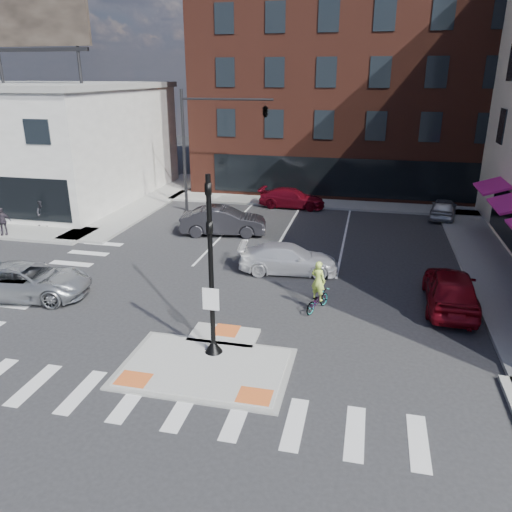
% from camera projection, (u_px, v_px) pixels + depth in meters
% --- Properties ---
extents(ground, '(120.00, 120.00, 0.00)m').
position_uv_depth(ground, '(210.00, 361.00, 16.40)').
color(ground, '#28282B').
rests_on(ground, ground).
extents(refuge_island, '(5.40, 4.65, 0.13)m').
position_uv_depth(refuge_island, '(208.00, 364.00, 16.15)').
color(refuge_island, gray).
rests_on(refuge_island, ground).
extents(sidewalk_nw, '(23.50, 20.50, 0.15)m').
position_uv_depth(sidewalk_nw, '(44.00, 212.00, 33.91)').
color(sidewalk_nw, gray).
rests_on(sidewalk_nw, ground).
extents(sidewalk_e, '(3.00, 24.00, 0.15)m').
position_uv_depth(sidewalk_e, '(497.00, 275.00, 23.25)').
color(sidewalk_e, gray).
rests_on(sidewalk_e, ground).
extents(sidewalk_n, '(26.00, 3.00, 0.15)m').
position_uv_depth(sidewalk_n, '(344.00, 204.00, 35.88)').
color(sidewalk_n, gray).
rests_on(sidewalk_n, ground).
extents(building_nw, '(20.40, 16.40, 14.40)m').
position_uv_depth(building_nw, '(14.00, 139.00, 37.88)').
color(building_nw, beige).
rests_on(building_nw, ground).
extents(building_n, '(24.40, 18.40, 15.50)m').
position_uv_depth(building_n, '(357.00, 88.00, 42.38)').
color(building_n, '#4A2017').
rests_on(building_n, ground).
extents(building_far_left, '(10.00, 12.00, 10.00)m').
position_uv_depth(building_far_left, '(305.00, 107.00, 63.14)').
color(building_far_left, slate).
rests_on(building_far_left, ground).
extents(building_far_right, '(12.00, 12.00, 12.00)m').
position_uv_depth(building_far_right, '(412.00, 99.00, 61.88)').
color(building_far_right, brown).
rests_on(building_far_right, ground).
extents(signal_pole, '(0.60, 0.60, 5.98)m').
position_uv_depth(signal_pole, '(212.00, 290.00, 15.96)').
color(signal_pole, black).
rests_on(signal_pole, refuge_island).
extents(mast_arm_signal, '(6.10, 2.24, 8.00)m').
position_uv_depth(mast_arm_signal, '(242.00, 119.00, 31.49)').
color(mast_arm_signal, black).
rests_on(mast_arm_signal, ground).
extents(silver_suv, '(5.59, 3.27, 1.46)m').
position_uv_depth(silver_suv, '(27.00, 281.00, 20.86)').
color(silver_suv, '#B0B4B8').
rests_on(silver_suv, ground).
extents(red_sedan, '(2.10, 4.87, 1.64)m').
position_uv_depth(red_sedan, '(451.00, 289.00, 19.89)').
color(red_sedan, maroon).
rests_on(red_sedan, ground).
extents(white_pickup, '(4.87, 2.44, 1.36)m').
position_uv_depth(white_pickup, '(288.00, 259.00, 23.54)').
color(white_pickup, white).
rests_on(white_pickup, ground).
extents(bg_car_dark, '(5.18, 2.59, 1.63)m').
position_uv_depth(bg_car_dark, '(223.00, 221.00, 29.08)').
color(bg_car_dark, '#26262B').
rests_on(bg_car_dark, ground).
extents(bg_car_silver, '(2.19, 4.07, 1.31)m').
position_uv_depth(bg_car_silver, '(444.00, 208.00, 32.48)').
color(bg_car_silver, silver).
rests_on(bg_car_silver, ground).
extents(bg_car_red, '(4.68, 2.08, 1.34)m').
position_uv_depth(bg_car_red, '(292.00, 198.00, 35.11)').
color(bg_car_red, maroon).
rests_on(bg_car_red, ground).
extents(cyclist, '(1.16, 1.71, 2.08)m').
position_uv_depth(cyclist, '(318.00, 294.00, 19.70)').
color(cyclist, '#3F3F44').
rests_on(cyclist, ground).
extents(pedestrian_a, '(0.82, 0.66, 1.64)m').
position_uv_depth(pedestrian_a, '(43.00, 213.00, 30.11)').
color(pedestrian_a, black).
rests_on(pedestrian_a, sidewalk_nw).
extents(pedestrian_b, '(1.01, 0.77, 1.60)m').
position_uv_depth(pedestrian_b, '(2.00, 221.00, 28.54)').
color(pedestrian_b, '#2F2932').
rests_on(pedestrian_b, sidewalk_nw).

